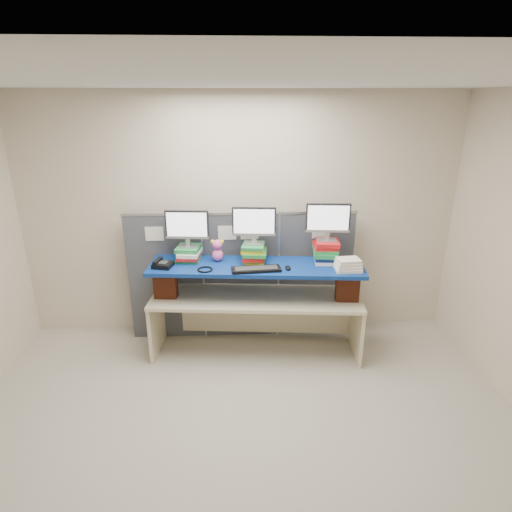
{
  "coord_description": "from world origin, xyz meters",
  "views": [
    {
      "loc": [
        -0.04,
        -2.79,
        2.7
      ],
      "look_at": [
        0.15,
        1.39,
        1.15
      ],
      "focal_mm": 30.0,
      "sensor_mm": 36.0,
      "label": 1
    }
  ],
  "objects_px": {
    "monitor_left": "(187,227)",
    "monitor_right": "(328,220)",
    "desk": "(256,308)",
    "desk_phone": "(162,264)",
    "blue_board": "(256,267)",
    "keyboard": "(256,269)",
    "monitor_center": "(254,223)"
  },
  "relations": [
    {
      "from": "monitor_left",
      "to": "monitor_right",
      "type": "distance_m",
      "value": 1.48
    },
    {
      "from": "desk",
      "to": "desk_phone",
      "type": "distance_m",
      "value": 1.11
    },
    {
      "from": "desk",
      "to": "monitor_right",
      "type": "bearing_deg",
      "value": 9.07
    },
    {
      "from": "desk_phone",
      "to": "monitor_right",
      "type": "bearing_deg",
      "value": 16.36
    },
    {
      "from": "desk",
      "to": "monitor_left",
      "type": "distance_m",
      "value": 1.15
    },
    {
      "from": "keyboard",
      "to": "desk_phone",
      "type": "relative_size",
      "value": 2.25
    },
    {
      "from": "monitor_left",
      "to": "desk_phone",
      "type": "height_order",
      "value": "monitor_left"
    },
    {
      "from": "monitor_center",
      "to": "monitor_left",
      "type": "bearing_deg",
      "value": -180.0
    },
    {
      "from": "monitor_right",
      "to": "keyboard",
      "type": "xyz_separation_m",
      "value": [
        -0.75,
        -0.21,
        -0.45
      ]
    },
    {
      "from": "monitor_left",
      "to": "desk_phone",
      "type": "xyz_separation_m",
      "value": [
        -0.26,
        -0.19,
        -0.35
      ]
    },
    {
      "from": "blue_board",
      "to": "monitor_center",
      "type": "bearing_deg",
      "value": 101.99
    },
    {
      "from": "blue_board",
      "to": "monitor_right",
      "type": "bearing_deg",
      "value": 9.07
    },
    {
      "from": "blue_board",
      "to": "keyboard",
      "type": "relative_size",
      "value": 4.4
    },
    {
      "from": "desk",
      "to": "monitor_left",
      "type": "relative_size",
      "value": 5.02
    },
    {
      "from": "blue_board",
      "to": "monitor_left",
      "type": "relative_size",
      "value": 4.89
    },
    {
      "from": "desk",
      "to": "desk_phone",
      "type": "bearing_deg",
      "value": -174.4
    },
    {
      "from": "desk",
      "to": "keyboard",
      "type": "bearing_deg",
      "value": -86.94
    },
    {
      "from": "desk",
      "to": "blue_board",
      "type": "relative_size",
      "value": 1.03
    },
    {
      "from": "blue_board",
      "to": "keyboard",
      "type": "height_order",
      "value": "keyboard"
    },
    {
      "from": "desk_phone",
      "to": "monitor_left",
      "type": "bearing_deg",
      "value": 51.03
    },
    {
      "from": "keyboard",
      "to": "desk_phone",
      "type": "xyz_separation_m",
      "value": [
        -0.97,
        0.14,
        0.02
      ]
    },
    {
      "from": "monitor_center",
      "to": "monitor_right",
      "type": "relative_size",
      "value": 1.0
    },
    {
      "from": "monitor_center",
      "to": "desk_phone",
      "type": "height_order",
      "value": "monitor_center"
    },
    {
      "from": "blue_board",
      "to": "monitor_right",
      "type": "xyz_separation_m",
      "value": [
        0.75,
        0.06,
        0.49
      ]
    },
    {
      "from": "desk",
      "to": "desk_phone",
      "type": "xyz_separation_m",
      "value": [
        -0.98,
        -0.01,
        0.53
      ]
    },
    {
      "from": "desk_phone",
      "to": "blue_board",
      "type": "bearing_deg",
      "value": 14.85
    },
    {
      "from": "monitor_left",
      "to": "desk_phone",
      "type": "distance_m",
      "value": 0.47
    },
    {
      "from": "monitor_left",
      "to": "monitor_center",
      "type": "bearing_deg",
      "value": 0.0
    },
    {
      "from": "blue_board",
      "to": "desk_phone",
      "type": "bearing_deg",
      "value": -174.4
    },
    {
      "from": "monitor_left",
      "to": "blue_board",
      "type": "bearing_deg",
      "value": -9.19
    },
    {
      "from": "blue_board",
      "to": "desk_phone",
      "type": "xyz_separation_m",
      "value": [
        -0.98,
        -0.01,
        0.05
      ]
    },
    {
      "from": "blue_board",
      "to": "monitor_left",
      "type": "height_order",
      "value": "monitor_left"
    }
  ]
}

